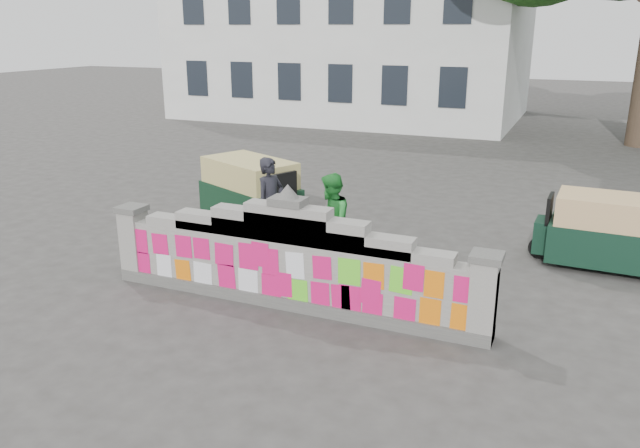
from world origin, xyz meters
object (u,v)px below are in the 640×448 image
at_px(pedestrian, 331,222).
at_px(rickshaw_right, 607,231).
at_px(cyclist_rider, 271,217).
at_px(cyclist_bike, 272,236).
at_px(rickshaw_left, 252,192).

distance_m(pedestrian, rickshaw_right, 5.08).
height_order(cyclist_rider, pedestrian, pedestrian).
bearing_deg(pedestrian, cyclist_bike, -95.25).
bearing_deg(cyclist_bike, rickshaw_left, 53.10).
relative_size(rickshaw_left, rickshaw_right, 1.11).
xyz_separation_m(pedestrian, rickshaw_left, (-2.62, 1.75, -0.12)).
bearing_deg(rickshaw_left, cyclist_rider, -27.79).
distance_m(cyclist_rider, rickshaw_right, 6.19).
bearing_deg(cyclist_rider, rickshaw_left, 53.10).
xyz_separation_m(rickshaw_left, rickshaw_right, (7.29, 0.23, -0.06)).
distance_m(cyclist_rider, pedestrian, 1.15).
bearing_deg(cyclist_rider, pedestrian, -65.05).
distance_m(cyclist_bike, rickshaw_right, 6.19).
relative_size(pedestrian, rickshaw_right, 0.72).
bearing_deg(pedestrian, cyclist_rider, -95.25).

